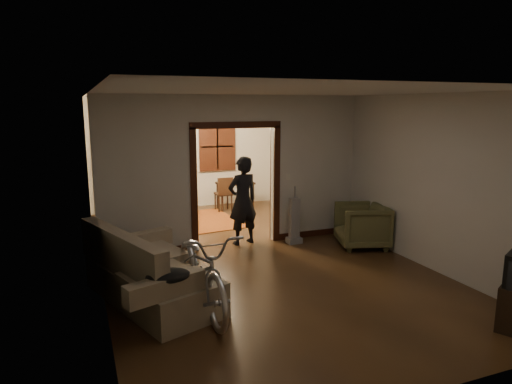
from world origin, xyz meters
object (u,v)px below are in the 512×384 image
sofa (152,266)px  desk (235,196)px  armchair (362,225)px  person (243,201)px  bicycle (202,268)px  locker (143,175)px

sofa → desk: (2.85, 4.85, -0.16)m
armchair → person: bearing=-98.5°
bicycle → desk: (2.29, 5.31, -0.21)m
sofa → locker: bearing=63.7°
person → locker: bearing=-79.7°
sofa → locker: locker is taller
sofa → desk: sofa is taller
desk → armchair: bearing=-91.1°
locker → desk: 2.35m
armchair → desk: armchair is taller
sofa → desk: bearing=40.1°
locker → desk: (2.22, -0.46, -0.61)m
bicycle → desk: 5.78m
armchair → locker: locker is taller
sofa → armchair: 4.14m
locker → desk: locker is taller
person → locker: size_ratio=0.89×
person → locker: 3.59m
sofa → armchair: (4.02, 1.00, -0.09)m
bicycle → person: bearing=58.3°
bicycle → locker: locker is taller
person → bicycle: bearing=46.9°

